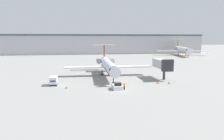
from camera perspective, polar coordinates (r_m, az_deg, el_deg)
name	(u,v)px	position (r m, az deg, el deg)	size (l,w,h in m)	color
ground_plane	(118,90)	(51.59, 1.63, -5.30)	(600.00, 600.00, 0.00)	gray
terminal_building	(88,44)	(169.51, -6.29, 6.75)	(180.00, 16.80, 14.85)	#B2B2B7
airplane_main	(108,65)	(70.85, -1.04, 1.37)	(28.29, 31.38, 9.63)	silver
pushback_tug	(117,87)	(52.52, 1.37, -4.34)	(2.19, 3.70, 1.73)	silver
luggage_cart	(53,81)	(58.73, -15.04, -2.78)	(1.86, 3.14, 2.24)	#232326
worker_near_tug	(124,86)	(51.91, 3.21, -4.21)	(0.40, 0.24, 1.71)	#232838
traffic_cone_left	(66,87)	(54.69, -11.85, -4.31)	(0.51, 0.51, 0.73)	black
traffic_cone_right	(158,82)	(60.52, 11.88, -3.11)	(0.64, 0.64, 0.67)	black
traffic_cone_mid	(169,83)	(60.58, 14.67, -3.19)	(0.53, 0.53, 0.68)	black
airplane_parked_far_left	(183,50)	(159.45, 18.01, 5.03)	(34.82, 35.09, 11.06)	white
jet_bridge	(162,64)	(66.92, 12.99, 1.52)	(3.20, 9.55, 6.19)	#2D2D33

